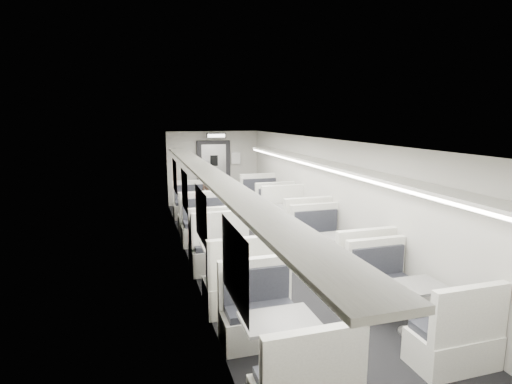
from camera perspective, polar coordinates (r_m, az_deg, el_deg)
room at (r=7.55m, az=2.25°, el=-1.95°), size 3.24×12.24×2.64m
booth_left_a at (r=10.92m, az=-8.85°, el=-2.69°), size 0.97×1.97×1.05m
booth_left_b at (r=8.44m, az=-6.45°, el=-6.36°), size 1.06×2.16×1.15m
booth_left_c at (r=6.85m, az=-3.87°, el=-10.37°), size 1.08×2.20×1.18m
booth_left_d at (r=4.72m, az=3.24°, el=-21.18°), size 0.98×1.99×1.06m
booth_right_a at (r=10.89m, az=1.99°, el=-2.32°), size 1.12×2.27×1.21m
booth_right_b at (r=9.49m, az=4.94°, el=-4.33°), size 1.11×2.24×1.20m
booth_right_c at (r=7.51m, az=11.38°, el=-8.77°), size 1.04×2.10×1.12m
booth_right_d at (r=5.87m, az=21.45°, el=-15.27°), size 0.97×1.97×1.05m
passenger at (r=10.76m, az=-6.57°, el=-0.75°), size 0.62×0.51×1.47m
window_a at (r=10.52m, az=-11.51°, el=2.25°), size 0.02×1.18×0.84m
window_b at (r=8.36m, az=-10.14°, el=0.16°), size 0.02×1.18×0.84m
window_c at (r=6.22m, az=-7.83°, el=-3.36°), size 0.02×1.18×0.84m
window_d at (r=4.15m, az=-3.10°, el=-10.44°), size 0.02×1.18×0.84m
luggage_rack_left at (r=6.83m, az=-6.83°, el=2.75°), size 0.46×10.40×0.09m
luggage_rack_right at (r=7.65m, az=11.90°, el=3.44°), size 0.46×10.40×0.09m
vestibule_door at (r=13.25m, az=-6.03°, el=2.74°), size 1.10×0.13×2.10m
exit_sign at (r=12.66m, az=-5.73°, el=8.02°), size 0.62×0.12×0.16m
wall_notice at (r=13.34m, az=-2.88°, el=4.83°), size 0.32×0.02×0.40m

